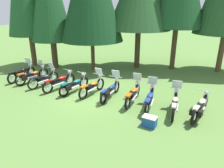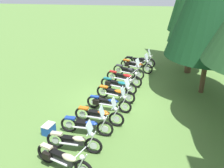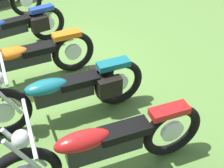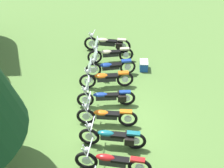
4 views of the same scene
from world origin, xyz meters
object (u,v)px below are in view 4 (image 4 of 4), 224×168
(motorcycle_3, at_px, (112,162))
(picnic_cooler, at_px, (144,65))
(motorcycle_4, at_px, (114,137))
(motorcycle_5, at_px, (106,115))
(motorcycle_7, at_px, (106,78))
(motorcycle_10, at_px, (108,43))
(motorcycle_6, at_px, (107,97))
(motorcycle_8, at_px, (110,67))
(motorcycle_9, at_px, (110,54))

(motorcycle_3, xyz_separation_m, picnic_cooler, (5.42, -2.77, -0.24))
(motorcycle_3, relative_size, picnic_cooler, 3.54)
(motorcycle_3, relative_size, motorcycle_4, 1.03)
(motorcycle_5, bearing_deg, motorcycle_7, -84.11)
(motorcycle_4, distance_m, motorcycle_10, 6.55)
(motorcycle_3, bearing_deg, motorcycle_5, -75.02)
(motorcycle_4, relative_size, motorcycle_6, 0.95)
(motorcycle_8, bearing_deg, motorcycle_10, -95.60)
(motorcycle_5, bearing_deg, motorcycle_9, -86.84)
(motorcycle_3, distance_m, motorcycle_5, 2.13)
(motorcycle_7, relative_size, motorcycle_9, 1.03)
(picnic_cooler, bearing_deg, motorcycle_4, 150.56)
(motorcycle_3, bearing_deg, motorcycle_9, -79.97)
(motorcycle_6, distance_m, motorcycle_10, 4.38)
(motorcycle_3, relative_size, motorcycle_8, 0.98)
(motorcycle_10, bearing_deg, motorcycle_4, 101.25)
(motorcycle_7, height_order, motorcycle_10, motorcycle_7)
(motorcycle_7, bearing_deg, motorcycle_3, 88.61)
(motorcycle_6, bearing_deg, motorcycle_10, -92.87)
(motorcycle_4, xyz_separation_m, motorcycle_5, (1.09, 0.03, 0.01))
(motorcycle_3, relative_size, motorcycle_9, 1.00)
(motorcycle_7, bearing_deg, motorcycle_9, -99.40)
(motorcycle_10, height_order, picnic_cooler, motorcycle_10)
(motorcycle_3, xyz_separation_m, motorcycle_6, (3.19, -0.52, -0.01))
(motorcycle_7, relative_size, motorcycle_8, 1.01)
(motorcycle_6, distance_m, motorcycle_8, 2.18)
(motorcycle_5, height_order, motorcycle_9, motorcycle_9)
(motorcycle_3, bearing_deg, motorcycle_6, -77.35)
(motorcycle_6, distance_m, picnic_cooler, 3.18)
(motorcycle_6, xyz_separation_m, motorcycle_8, (2.09, -0.59, 0.02))
(motorcycle_5, xyz_separation_m, motorcycle_7, (2.31, -0.47, 0.02))
(motorcycle_4, bearing_deg, motorcycle_7, -77.49)
(motorcycle_3, bearing_deg, motorcycle_7, -77.44)
(motorcycle_9, distance_m, picnic_cooler, 1.74)
(motorcycle_9, bearing_deg, motorcycle_10, -92.07)
(motorcycle_7, distance_m, motorcycle_9, 2.08)
(motorcycle_4, xyz_separation_m, motorcycle_7, (3.41, -0.45, 0.03))
(motorcycle_3, height_order, motorcycle_9, motorcycle_9)
(motorcycle_3, relative_size, motorcycle_5, 1.04)
(motorcycle_3, distance_m, motorcycle_9, 6.55)
(motorcycle_5, distance_m, motorcycle_10, 5.48)
(motorcycle_4, relative_size, motorcycle_9, 0.97)
(motorcycle_4, height_order, motorcycle_10, motorcycle_10)
(motorcycle_8, bearing_deg, picnic_cooler, -170.98)
(motorcycle_8, height_order, picnic_cooler, motorcycle_8)
(motorcycle_3, xyz_separation_m, motorcycle_9, (6.41, -1.35, 0.00))
(motorcycle_9, bearing_deg, motorcycle_7, 77.54)
(motorcycle_4, bearing_deg, picnic_cooler, -99.43)
(motorcycle_10, bearing_deg, motorcycle_5, 98.89)
(motorcycle_8, bearing_deg, motorcycle_5, 78.89)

